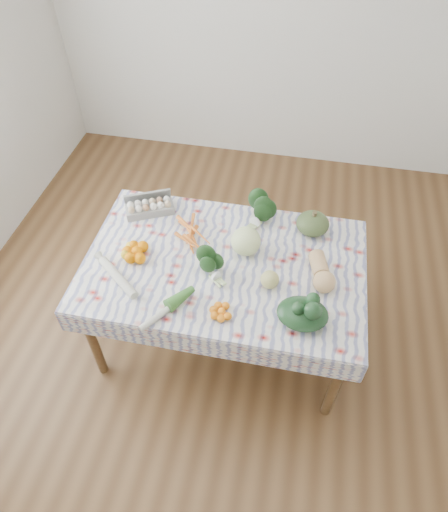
{
  "coord_description": "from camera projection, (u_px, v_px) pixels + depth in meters",
  "views": [
    {
      "loc": [
        0.35,
        -1.77,
        2.78
      ],
      "look_at": [
        0.0,
        0.0,
        0.82
      ],
      "focal_mm": 32.0,
      "sensor_mm": 36.0,
      "label": 1
    }
  ],
  "objects": [
    {
      "name": "ground",
      "position": [
        224.0,
        333.0,
        3.27
      ],
      "size": [
        4.5,
        4.5,
        0.0
      ],
      "primitive_type": "plane",
      "color": "#52351C",
      "rests_on": "ground"
    },
    {
      "name": "wall_back",
      "position": [
        278.0,
        10.0,
        3.73
      ],
      "size": [
        4.0,
        0.04,
        2.8
      ],
      "primitive_type": "cube",
      "color": "silver",
      "rests_on": "ground"
    },
    {
      "name": "dining_table",
      "position": [
        224.0,
        272.0,
        2.77
      ],
      "size": [
        1.6,
        1.0,
        0.75
      ],
      "color": "brown",
      "rests_on": "ground"
    },
    {
      "name": "tablecloth",
      "position": [
        224.0,
        263.0,
        2.71
      ],
      "size": [
        1.66,
        1.06,
        0.01
      ],
      "primitive_type": "cube",
      "color": "silver",
      "rests_on": "dining_table"
    },
    {
      "name": "egg_carton",
      "position": [
        150.0,
        208.0,
        2.97
      ],
      "size": [
        0.33,
        0.24,
        0.08
      ],
      "primitive_type": "cube",
      "rotation": [
        0.0,
        0.0,
        0.44
      ],
      "color": "gray",
      "rests_on": "tablecloth"
    },
    {
      "name": "carrot_bunch",
      "position": [
        191.0,
        235.0,
        2.84
      ],
      "size": [
        0.29,
        0.28,
        0.04
      ],
      "primitive_type": "cube",
      "rotation": [
        0.0,
        0.0,
        0.35
      ],
      "color": "orange",
      "rests_on": "tablecloth"
    },
    {
      "name": "kale_bunch",
      "position": [
        260.0,
        213.0,
        2.89
      ],
      "size": [
        0.23,
        0.22,
        0.16
      ],
      "primitive_type": "ellipsoid",
      "rotation": [
        0.0,
        0.0,
        -0.43
      ],
      "color": "#193B16",
      "rests_on": "tablecloth"
    },
    {
      "name": "kabocha_squash",
      "position": [
        313.0,
        223.0,
        2.84
      ],
      "size": [
        0.26,
        0.26,
        0.13
      ],
      "primitive_type": "ellipsoid",
      "rotation": [
        0.0,
        0.0,
        -0.34
      ],
      "color": "#43562C",
      "rests_on": "tablecloth"
    },
    {
      "name": "cabbage",
      "position": [
        246.0,
        241.0,
        2.7
      ],
      "size": [
        0.22,
        0.22,
        0.18
      ],
      "primitive_type": "sphere",
      "rotation": [
        0.0,
        0.0,
        0.31
      ],
      "color": "beige",
      "rests_on": "tablecloth"
    },
    {
      "name": "butternut_squash",
      "position": [
        322.0,
        271.0,
        2.58
      ],
      "size": [
        0.19,
        0.3,
        0.13
      ],
      "primitive_type": "ellipsoid",
      "rotation": [
        0.0,
        0.0,
        0.26
      ],
      "color": "tan",
      "rests_on": "tablecloth"
    },
    {
      "name": "orange_cluster",
      "position": [
        137.0,
        252.0,
        2.72
      ],
      "size": [
        0.25,
        0.25,
        0.07
      ],
      "primitive_type": "cube",
      "rotation": [
        0.0,
        0.0,
        0.14
      ],
      "color": "orange",
      "rests_on": "tablecloth"
    },
    {
      "name": "broccoli",
      "position": [
        211.0,
        269.0,
        2.6
      ],
      "size": [
        0.22,
        0.22,
        0.11
      ],
      "primitive_type": "ellipsoid",
      "rotation": [
        0.0,
        0.0,
        0.83
      ],
      "color": "#1B4118",
      "rests_on": "tablecloth"
    },
    {
      "name": "mandarin_cluster",
      "position": [
        221.0,
        311.0,
        2.44
      ],
      "size": [
        0.2,
        0.2,
        0.05
      ],
      "primitive_type": "cube",
      "rotation": [
        0.0,
        0.0,
        0.36
      ],
      "color": "orange",
      "rests_on": "tablecloth"
    },
    {
      "name": "grapefruit",
      "position": [
        270.0,
        280.0,
        2.55
      ],
      "size": [
        0.12,
        0.12,
        0.11
      ],
      "primitive_type": "sphere",
      "rotation": [
        0.0,
        0.0,
        -0.17
      ],
      "color": "tan",
      "rests_on": "tablecloth"
    },
    {
      "name": "spinach_bag",
      "position": [
        303.0,
        314.0,
        2.38
      ],
      "size": [
        0.3,
        0.26,
        0.12
      ],
      "primitive_type": "ellipsoid",
      "rotation": [
        0.0,
        0.0,
        -0.16
      ],
      "color": "black",
      "rests_on": "tablecloth"
    },
    {
      "name": "daikon",
      "position": [
        118.0,
        277.0,
        2.6
      ],
      "size": [
        0.32,
        0.27,
        0.05
      ],
      "primitive_type": "cylinder",
      "rotation": [
        1.57,
        0.0,
        0.9
      ],
      "color": "beige",
      "rests_on": "tablecloth"
    },
    {
      "name": "leek",
      "position": [
        167.0,
        310.0,
        2.45
      ],
      "size": [
        0.24,
        0.31,
        0.04
      ],
      "primitive_type": "cylinder",
      "rotation": [
        1.57,
        0.0,
        -0.61
      ],
      "color": "beige",
      "rests_on": "tablecloth"
    }
  ]
}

